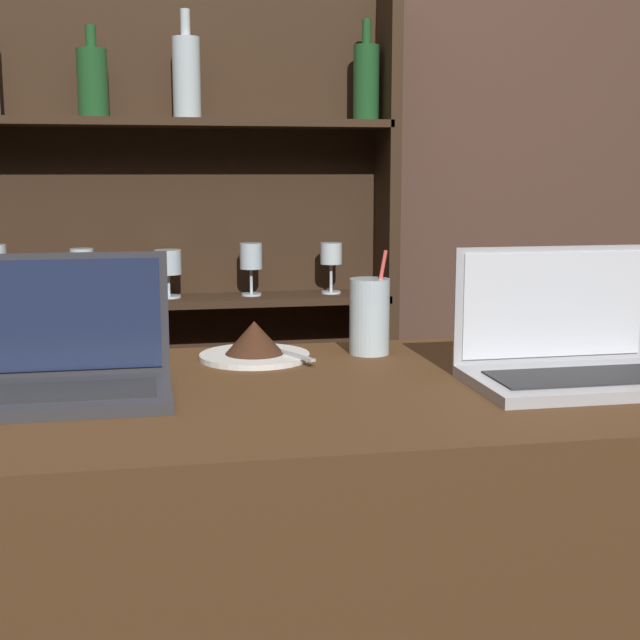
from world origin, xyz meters
name	(u,v)px	position (x,y,z in m)	size (l,w,h in m)	color
back_wall	(199,176)	(0.00, 1.49, 1.35)	(7.00, 0.06, 2.70)	#4C3328
back_shelf	(168,312)	(-0.09, 1.41, 0.99)	(1.22, 0.18, 1.86)	#332114
laptop_near	(65,366)	(-0.27, 0.36, 1.07)	(0.31, 0.21, 0.21)	#333338
laptop_far	(571,354)	(0.52, 0.30, 1.07)	(0.35, 0.22, 0.21)	#ADADB2
cake_plate	(255,344)	(0.04, 0.57, 1.05)	(0.20, 0.20, 0.07)	white
water_glass	(370,316)	(0.26, 0.58, 1.10)	(0.07, 0.07, 0.19)	silver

